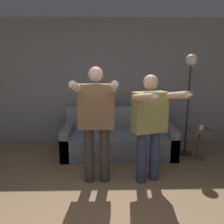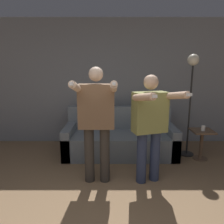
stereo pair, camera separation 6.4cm
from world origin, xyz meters
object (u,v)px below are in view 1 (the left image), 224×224
at_px(floor_lamp, 190,80).
at_px(side_table, 200,138).
at_px(cup, 201,128).
at_px(person_right, 150,122).
at_px(person_left, 96,117).
at_px(cat, 146,102).
at_px(couch, 118,140).

height_order(floor_lamp, side_table, floor_lamp).
bearing_deg(cup, person_right, -144.75).
distance_m(person_left, side_table, 2.05).
relative_size(person_left, side_table, 3.04).
xyz_separation_m(cat, cup, (0.87, -0.63, -0.36)).
bearing_deg(person_left, person_right, -0.30).
distance_m(couch, side_table, 1.47).
relative_size(couch, floor_lamp, 1.11).
bearing_deg(floor_lamp, couch, 177.05).
bearing_deg(cup, cat, 144.09).
bearing_deg(cup, floor_lamp, 126.24).
relative_size(person_left, cup, 17.72).
distance_m(person_left, cat, 1.66).
relative_size(couch, person_right, 1.33).
bearing_deg(cat, couch, -150.46).
bearing_deg(floor_lamp, side_table, -48.82).
height_order(couch, person_right, person_right).
distance_m(person_left, cup, 1.99).
xyz_separation_m(cat, side_table, (0.87, -0.60, -0.57)).
bearing_deg(cat, side_table, -34.32).
bearing_deg(side_table, cup, -100.81).
bearing_deg(couch, side_table, -10.63).
distance_m(floor_lamp, cup, 0.86).
relative_size(cat, cup, 5.93).
bearing_deg(couch, cup, -11.89).
xyz_separation_m(person_left, cat, (0.93, 1.38, -0.01)).
xyz_separation_m(couch, person_left, (-0.36, -1.05, 0.69)).
xyz_separation_m(couch, side_table, (1.44, -0.27, 0.10)).
bearing_deg(person_right, person_left, 162.46).
relative_size(cat, side_table, 1.02).
relative_size(person_right, cup, 16.60).
bearing_deg(cat, person_right, -98.10).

